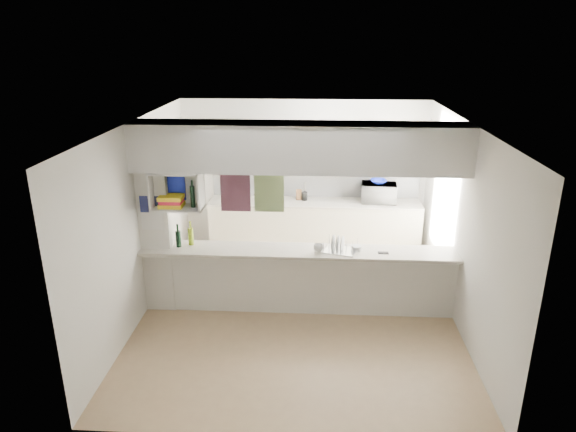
# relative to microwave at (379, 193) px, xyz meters

# --- Properties ---
(floor) EXTENTS (4.80, 4.80, 0.00)m
(floor) POSITION_rel_microwave_xyz_m (-1.28, -2.14, -1.08)
(floor) COLOR #A1815D
(floor) RESTS_ON ground
(ceiling) EXTENTS (4.80, 4.80, 0.00)m
(ceiling) POSITION_rel_microwave_xyz_m (-1.28, -2.14, 1.52)
(ceiling) COLOR white
(ceiling) RESTS_ON wall_back
(wall_back) EXTENTS (4.20, 0.00, 4.20)m
(wall_back) POSITION_rel_microwave_xyz_m (-1.28, 0.26, 0.22)
(wall_back) COLOR silver
(wall_back) RESTS_ON floor
(wall_left) EXTENTS (0.00, 4.80, 4.80)m
(wall_left) POSITION_rel_microwave_xyz_m (-3.38, -2.14, 0.22)
(wall_left) COLOR silver
(wall_left) RESTS_ON floor
(wall_right) EXTENTS (0.00, 4.80, 4.80)m
(wall_right) POSITION_rel_microwave_xyz_m (0.82, -2.14, 0.22)
(wall_right) COLOR silver
(wall_right) RESTS_ON floor
(servery_partition) EXTENTS (4.20, 0.50, 2.60)m
(servery_partition) POSITION_rel_microwave_xyz_m (-1.46, -2.14, 0.58)
(servery_partition) COLOR silver
(servery_partition) RESTS_ON floor
(cubby_shelf) EXTENTS (0.65, 0.35, 0.50)m
(cubby_shelf) POSITION_rel_microwave_xyz_m (-2.85, -2.20, 0.63)
(cubby_shelf) COLOR white
(cubby_shelf) RESTS_ON bulkhead
(kitchen_run) EXTENTS (3.60, 0.63, 2.24)m
(kitchen_run) POSITION_rel_microwave_xyz_m (-1.12, 0.00, -0.26)
(kitchen_run) COLOR beige
(kitchen_run) RESTS_ON floor
(microwave) EXTENTS (0.61, 0.44, 0.32)m
(microwave) POSITION_rel_microwave_xyz_m (0.00, 0.00, 0.00)
(microwave) COLOR white
(microwave) RESTS_ON bench_top
(bowl) EXTENTS (0.27, 0.27, 0.07)m
(bowl) POSITION_rel_microwave_xyz_m (-0.02, 0.01, 0.19)
(bowl) COLOR #0D1A8F
(bowl) RESTS_ON microwave
(dish_rack) EXTENTS (0.48, 0.41, 0.22)m
(dish_rack) POSITION_rel_microwave_xyz_m (-0.73, -2.15, -0.07)
(dish_rack) COLOR silver
(dish_rack) RESTS_ON breakfast_bar
(cup) EXTENTS (0.15, 0.15, 0.10)m
(cup) POSITION_rel_microwave_xyz_m (-1.02, -2.21, -0.10)
(cup) COLOR white
(cup) RESTS_ON dish_rack
(wine_bottles) EXTENTS (0.22, 0.15, 0.34)m
(wine_bottles) POSITION_rel_microwave_xyz_m (-2.82, -2.09, -0.04)
(wine_bottles) COLOR black
(wine_bottles) RESTS_ON breakfast_bar
(plastic_tubs) EXTENTS (0.49, 0.17, 0.07)m
(plastic_tubs) POSITION_rel_microwave_xyz_m (-0.49, -2.12, -0.13)
(plastic_tubs) COLOR silver
(plastic_tubs) RESTS_ON breakfast_bar
(utensil_jar) EXTENTS (0.10, 0.10, 0.14)m
(utensil_jar) POSITION_rel_microwave_xyz_m (-1.26, 0.01, -0.09)
(utensil_jar) COLOR black
(utensil_jar) RESTS_ON bench_top
(knife_block) EXTENTS (0.10, 0.09, 0.18)m
(knife_block) POSITION_rel_microwave_xyz_m (-1.36, 0.04, -0.07)
(knife_block) COLOR brown
(knife_block) RESTS_ON bench_top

